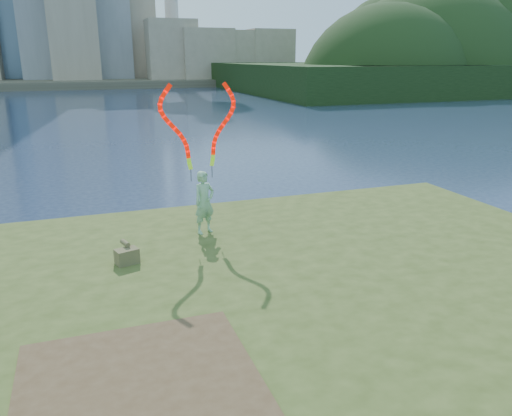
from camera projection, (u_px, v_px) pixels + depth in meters
name	position (u px, v px, depth m)	size (l,w,h in m)	color
ground	(229.00, 304.00, 10.56)	(320.00, 320.00, 0.00)	#1B2944
grassy_knoll	(267.00, 347.00, 8.39)	(20.00, 18.00, 0.80)	#354318
dirt_patch	(139.00, 383.00, 6.73)	(3.20, 3.00, 0.02)	#47331E
far_shore	(89.00, 80.00, 96.04)	(320.00, 40.00, 1.20)	#474234
wooded_hill	(468.00, 87.00, 83.61)	(78.00, 50.00, 63.00)	black
woman_with_ribbons	(203.00, 177.00, 12.13)	(1.89, 0.79, 3.96)	#206D2D
canvas_bag	(127.00, 255.00, 10.59)	(0.53, 0.60, 0.44)	brown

